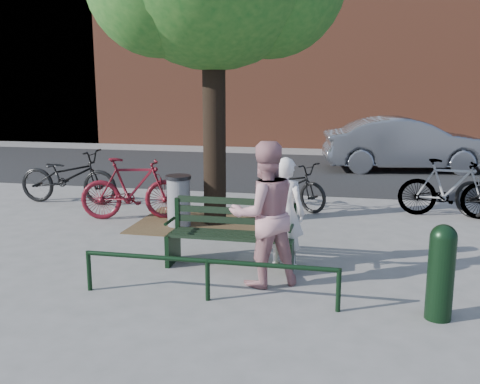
% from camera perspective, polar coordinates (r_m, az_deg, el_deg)
% --- Properties ---
extents(ground, '(90.00, 90.00, 0.00)m').
position_cam_1_polar(ground, '(7.48, -0.98, -7.95)').
color(ground, gray).
rests_on(ground, ground).
extents(dirt_pit, '(2.40, 2.00, 0.02)m').
position_cam_1_polar(dirt_pit, '(9.76, -3.80, -3.26)').
color(dirt_pit, brown).
rests_on(dirt_pit, ground).
extents(road, '(40.00, 7.00, 0.01)m').
position_cam_1_polar(road, '(15.65, 6.04, 2.30)').
color(road, black).
rests_on(road, ground).
extents(park_bench, '(1.74, 0.54, 0.97)m').
position_cam_1_polar(park_bench, '(7.41, -0.85, -4.26)').
color(park_bench, black).
rests_on(park_bench, ground).
extents(guard_railing, '(3.06, 0.06, 0.51)m').
position_cam_1_polar(guard_railing, '(6.25, -3.49, -8.03)').
color(guard_railing, black).
rests_on(guard_railing, ground).
extents(person_left, '(0.63, 0.50, 1.54)m').
position_cam_1_polar(person_left, '(7.28, 4.80, -2.23)').
color(person_left, silver).
rests_on(person_left, ground).
extents(person_right, '(1.11, 1.03, 1.81)m').
position_cam_1_polar(person_right, '(6.61, 2.60, -2.37)').
color(person_right, tan).
rests_on(person_right, ground).
extents(bollard, '(0.28, 0.28, 1.05)m').
position_cam_1_polar(bollard, '(6.10, 20.67, -7.69)').
color(bollard, black).
rests_on(bollard, ground).
extents(litter_bin, '(0.45, 0.45, 0.92)m').
position_cam_1_polar(litter_bin, '(9.47, -6.55, -0.94)').
color(litter_bin, gray).
rests_on(litter_bin, ground).
extents(bicycle_a, '(2.18, 0.78, 1.14)m').
position_cam_1_polar(bicycle_a, '(11.80, -17.86, 1.57)').
color(bicycle_a, black).
rests_on(bicycle_a, ground).
extents(bicycle_b, '(2.00, 1.00, 1.16)m').
position_cam_1_polar(bicycle_b, '(10.09, -11.36, 0.34)').
color(bicycle_b, '#570C15').
rests_on(bicycle_b, ground).
extents(bicycle_c, '(1.89, 1.53, 0.96)m').
position_cam_1_polar(bicycle_c, '(10.84, 5.28, 0.76)').
color(bicycle_c, black).
rests_on(bicycle_c, ground).
extents(bicycle_d, '(1.88, 0.70, 1.11)m').
position_cam_1_polar(bicycle_d, '(10.79, 21.40, 0.35)').
color(bicycle_d, gray).
rests_on(bicycle_d, ground).
extents(parked_car, '(4.90, 2.33, 1.55)m').
position_cam_1_polar(parked_car, '(16.18, 17.39, 4.88)').
color(parked_car, slate).
rests_on(parked_car, ground).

